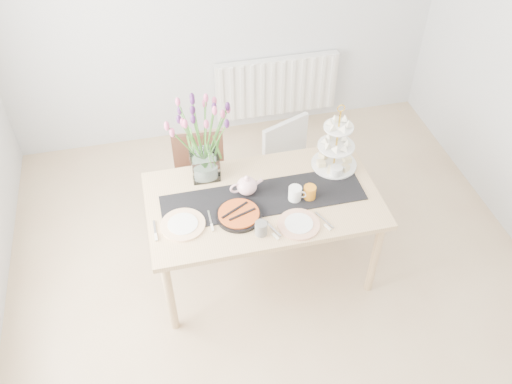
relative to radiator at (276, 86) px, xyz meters
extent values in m
plane|color=tan|center=(-0.50, -2.19, -0.45)|extent=(4.50, 4.50, 0.00)
plane|color=silver|center=(-0.50, 0.06, 0.85)|extent=(4.00, 0.00, 4.00)
cube|color=white|center=(0.00, 0.00, 0.00)|extent=(1.20, 0.08, 0.60)
cube|color=tan|center=(-0.57, -1.77, 0.28)|extent=(1.60, 0.90, 0.04)
cylinder|color=tan|center=(-1.30, -2.15, -0.09)|extent=(0.06, 0.06, 0.71)
cylinder|color=tan|center=(0.16, -2.15, -0.09)|extent=(0.06, 0.06, 0.71)
cylinder|color=tan|center=(-1.30, -1.39, -0.09)|extent=(0.06, 0.06, 0.71)
cylinder|color=tan|center=(0.16, -1.39, -0.09)|extent=(0.06, 0.06, 0.71)
cube|color=#3B2015|center=(-0.93, -1.21, -0.04)|extent=(0.43, 0.43, 0.04)
cube|color=#3B2015|center=(-0.91, -1.03, 0.17)|extent=(0.40, 0.08, 0.38)
cylinder|color=#3B2015|center=(-1.13, -1.37, -0.26)|extent=(0.04, 0.04, 0.39)
cylinder|color=#3B2015|center=(-0.77, -1.41, -0.26)|extent=(0.04, 0.04, 0.39)
cylinder|color=#3B2015|center=(-1.09, -1.02, -0.26)|extent=(0.04, 0.04, 0.39)
cylinder|color=#3B2015|center=(-0.73, -1.05, -0.26)|extent=(0.04, 0.04, 0.39)
cube|color=silver|center=(-0.15, -1.28, -0.02)|extent=(0.55, 0.55, 0.04)
cube|color=silver|center=(-0.22, -1.10, 0.20)|extent=(0.41, 0.20, 0.40)
cylinder|color=silver|center=(-0.25, -1.51, -0.24)|extent=(0.04, 0.04, 0.41)
cylinder|color=silver|center=(0.08, -1.37, -0.24)|extent=(0.04, 0.04, 0.41)
cylinder|color=silver|center=(-0.39, -1.18, -0.24)|extent=(0.04, 0.04, 0.41)
cylinder|color=silver|center=(-0.05, -1.04, -0.24)|extent=(0.04, 0.04, 0.41)
cube|color=black|center=(-0.57, -1.77, 0.30)|extent=(1.40, 0.35, 0.01)
cube|color=silver|center=(-0.91, -1.44, 0.40)|extent=(0.19, 0.19, 0.19)
cylinder|color=gold|center=(0.02, -1.56, 0.54)|extent=(0.01, 0.01, 0.49)
cylinder|color=white|center=(0.02, -1.56, 0.32)|extent=(0.33, 0.33, 0.01)
cylinder|color=white|center=(0.02, -1.56, 0.49)|extent=(0.26, 0.26, 0.01)
cylinder|color=white|center=(0.02, -1.56, 0.65)|extent=(0.21, 0.21, 0.01)
cylinder|color=silver|center=(-0.01, -1.67, 0.34)|extent=(0.10, 0.10, 0.09)
cylinder|color=black|center=(-0.77, -1.91, 0.31)|extent=(0.31, 0.31, 0.03)
cylinder|color=#CF4D1D|center=(-0.77, -1.91, 0.33)|extent=(0.27, 0.27, 0.01)
cylinder|color=slate|center=(-0.66, -2.08, 0.35)|extent=(0.11, 0.11, 0.10)
cylinder|color=white|center=(-0.36, -1.83, 0.35)|extent=(0.12, 0.12, 0.11)
cylinder|color=orange|center=(-0.26, -1.84, 0.35)|extent=(0.11, 0.11, 0.10)
cylinder|color=white|center=(-1.14, -1.90, 0.31)|extent=(0.30, 0.30, 0.02)
cylinder|color=silver|center=(-0.40, -2.07, 0.31)|extent=(0.37, 0.37, 0.01)
camera|label=1|loc=(-1.22, -4.34, 2.92)|focal=38.00mm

